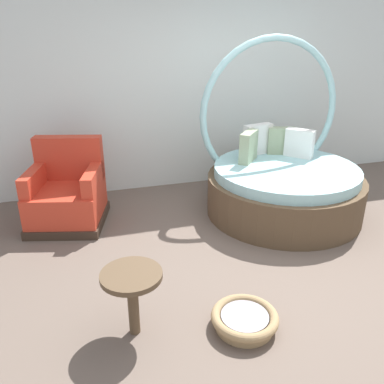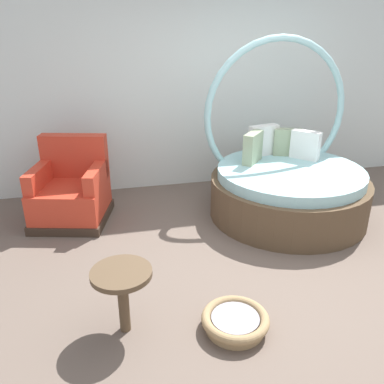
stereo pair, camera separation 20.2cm
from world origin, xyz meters
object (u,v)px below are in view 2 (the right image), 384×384
at_px(round_daybed, 286,182).
at_px(pet_basket, 235,321).
at_px(red_armchair, 71,192).
at_px(side_table, 122,282).

height_order(round_daybed, pet_basket, round_daybed).
bearing_deg(pet_basket, round_daybed, 55.42).
distance_m(round_daybed, pet_basket, 2.18).
xyz_separation_m(red_armchair, pet_basket, (1.25, -2.18, -0.26)).
relative_size(round_daybed, side_table, 3.87).
xyz_separation_m(red_armchair, side_table, (0.45, -1.99, 0.10)).
bearing_deg(red_armchair, round_daybed, -9.17).
bearing_deg(pet_basket, red_armchair, 119.79).
height_order(red_armchair, pet_basket, red_armchair).
bearing_deg(side_table, round_daybed, 38.18).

